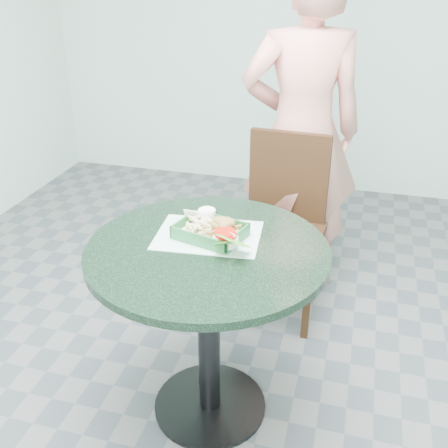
% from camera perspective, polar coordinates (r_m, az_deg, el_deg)
% --- Properties ---
extents(floor, '(4.00, 5.00, 0.02)m').
position_cam_1_polar(floor, '(2.33, -1.53, -19.18)').
color(floor, '#303335').
rests_on(floor, ground).
extents(wall_back, '(4.00, 0.04, 2.80)m').
position_cam_1_polar(wall_back, '(4.08, 9.17, 22.81)').
color(wall_back, silver).
rests_on(wall_back, ground).
extents(cafe_table, '(0.87, 0.87, 0.75)m').
position_cam_1_polar(cafe_table, '(1.96, -1.73, -7.37)').
color(cafe_table, black).
rests_on(cafe_table, floor).
extents(dining_chair, '(0.40, 0.40, 0.93)m').
position_cam_1_polar(dining_chair, '(2.64, 6.52, 1.03)').
color(dining_chair, '#3F2518').
rests_on(dining_chair, floor).
extents(diner_person, '(0.85, 0.69, 2.02)m').
position_cam_1_polar(diner_person, '(2.72, 8.66, 12.46)').
color(diner_person, '#E48C7D').
rests_on(diner_person, floor).
extents(placemat, '(0.40, 0.32, 0.00)m').
position_cam_1_polar(placemat, '(1.94, -1.72, -1.75)').
color(placemat, '#AAD3C9').
rests_on(placemat, cafe_table).
extents(food_basket, '(0.24, 0.17, 0.05)m').
position_cam_1_polar(food_basket, '(1.92, -1.50, -1.57)').
color(food_basket, '#20622E').
rests_on(food_basket, placemat).
extents(crab_sandwich, '(0.12, 0.12, 0.07)m').
position_cam_1_polar(crab_sandwich, '(1.90, -0.11, -0.65)').
color(crab_sandwich, tan).
rests_on(crab_sandwich, food_basket).
extents(fries_pile, '(0.10, 0.11, 0.04)m').
position_cam_1_polar(fries_pile, '(1.93, -2.92, -0.77)').
color(fries_pile, beige).
rests_on(fries_pile, food_basket).
extents(sauce_ramekin, '(0.07, 0.07, 0.04)m').
position_cam_1_polar(sauce_ramekin, '(1.98, -2.61, 0.56)').
color(sauce_ramekin, white).
rests_on(sauce_ramekin, food_basket).
extents(garnish_cup, '(0.13, 0.13, 0.05)m').
position_cam_1_polar(garnish_cup, '(1.84, 0.94, -1.92)').
color(garnish_cup, silver).
rests_on(garnish_cup, food_basket).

